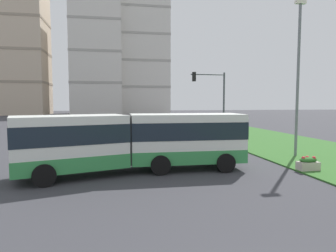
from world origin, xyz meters
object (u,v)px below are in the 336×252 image
object	(u,v)px
car_grey_wagon	(72,139)
streetlight_median	(298,73)
traffic_light_far_right	(214,95)
apartment_tower_west	(20,38)
apartment_tower_westcentre	(97,56)
articulated_bus	(136,141)
flower_planter_3	(308,164)
apartment_tower_centre	(142,52)

from	to	relation	value
car_grey_wagon	streetlight_median	size ratio (longest dim) A/B	0.45
car_grey_wagon	streetlight_median	distance (m)	17.06
car_grey_wagon	traffic_light_far_right	xyz separation A→B (m)	(11.94, 1.30, 3.48)
apartment_tower_west	apartment_tower_westcentre	xyz separation A→B (m)	(21.80, 2.11, -4.29)
articulated_bus	apartment_tower_westcentre	xyz separation A→B (m)	(-6.52, 81.74, 16.48)
apartment_tower_westcentre	car_grey_wagon	bearing A→B (deg)	-88.30
articulated_bus	traffic_light_far_right	distance (m)	12.83
flower_planter_3	traffic_light_far_right	bearing A→B (deg)	96.73
flower_planter_3	apartment_tower_west	xyz separation A→B (m)	(-37.25, 81.07, 21.99)
streetlight_median	apartment_tower_west	xyz separation A→B (m)	(-39.15, 77.03, 16.89)
flower_planter_3	streetlight_median	xyz separation A→B (m)	(1.90, 4.04, 5.10)
streetlight_median	apartment_tower_centre	size ratio (longest dim) A/B	0.25
traffic_light_far_right	apartment_tower_centre	world-z (taller)	apartment_tower_centre
apartment_tower_west	articulated_bus	bearing A→B (deg)	-70.42
apartment_tower_westcentre	apartment_tower_centre	bearing A→B (deg)	13.47
streetlight_median	flower_planter_3	bearing A→B (deg)	-115.21
apartment_tower_west	streetlight_median	bearing A→B (deg)	-63.06
traffic_light_far_right	apartment_tower_westcentre	size ratio (longest dim) A/B	0.17
apartment_tower_westcentre	apartment_tower_centre	world-z (taller)	apartment_tower_centre
articulated_bus	streetlight_median	bearing A→B (deg)	13.51
flower_planter_3	apartment_tower_centre	size ratio (longest dim) A/B	0.03
streetlight_median	apartment_tower_west	size ratio (longest dim) A/B	0.23
articulated_bus	streetlight_median	size ratio (longest dim) A/B	1.18
articulated_bus	car_grey_wagon	distance (m)	9.80
traffic_light_far_right	apartment_tower_westcentre	xyz separation A→B (m)	(-14.10, 71.70, 13.90)
traffic_light_far_right	apartment_tower_westcentre	distance (m)	74.39
streetlight_median	apartment_tower_westcentre	size ratio (longest dim) A/B	0.28
articulated_bus	apartment_tower_west	world-z (taller)	apartment_tower_west
flower_planter_3	apartment_tower_westcentre	distance (m)	86.43
traffic_light_far_right	streetlight_median	size ratio (longest dim) A/B	0.62
articulated_bus	apartment_tower_west	distance (m)	87.03
car_grey_wagon	traffic_light_far_right	size ratio (longest dim) A/B	0.74
apartment_tower_west	traffic_light_far_right	bearing A→B (deg)	-62.72
articulated_bus	flower_planter_3	xyz separation A→B (m)	(8.93, -1.44, -1.23)
apartment_tower_west	apartment_tower_centre	bearing A→B (deg)	8.72
articulated_bus	flower_planter_3	world-z (taller)	articulated_bus
articulated_bus	car_grey_wagon	bearing A→B (deg)	116.54
articulated_bus	streetlight_median	xyz separation A→B (m)	(10.83, 2.60, 3.88)
flower_planter_3	apartment_tower_centre	distance (m)	88.91
articulated_bus	car_grey_wagon	world-z (taller)	articulated_bus
flower_planter_3	apartment_tower_westcentre	xyz separation A→B (m)	(-15.45, 83.17, 17.71)
articulated_bus	apartment_tower_westcentre	distance (m)	83.64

